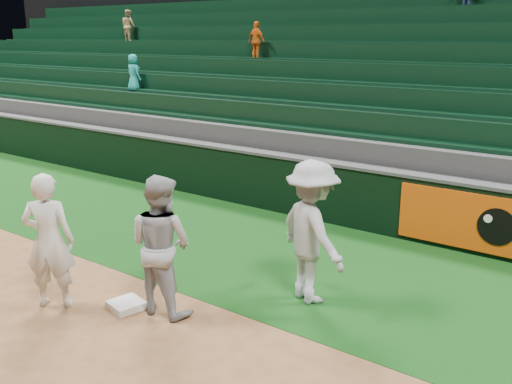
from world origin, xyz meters
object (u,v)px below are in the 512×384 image
Objects in this scene: first_baseman at (49,241)px; first_base at (126,305)px; baserunner at (161,245)px; base_coach at (312,232)px.

first_base is at bearing 175.61° from first_baseman.
first_baseman is 0.99× the size of baserunner.
baserunner is 0.95× the size of base_coach.
first_baseman is at bearing 64.78° from base_coach.
first_baseman is 1.57m from baserunner.
base_coach reaches higher than first_baseman.
baserunner is 2.08m from base_coach.
first_base is 1.06m from baserunner.
base_coach is at bearing -138.66° from baserunner.
baserunner is at bearing 175.09° from first_baseman.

